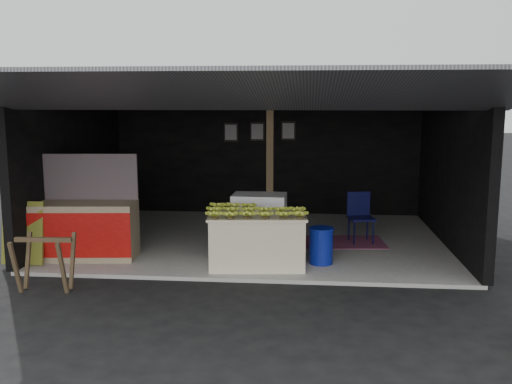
# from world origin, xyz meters

# --- Properties ---
(ground) EXTENTS (80.00, 80.00, 0.00)m
(ground) POSITION_xyz_m (0.00, 0.00, 0.00)
(ground) COLOR black
(ground) RESTS_ON ground
(concrete_slab) EXTENTS (7.00, 5.00, 0.06)m
(concrete_slab) POSITION_xyz_m (0.00, 2.50, 0.03)
(concrete_slab) COLOR gray
(concrete_slab) RESTS_ON ground
(shophouse) EXTENTS (7.40, 7.29, 3.02)m
(shophouse) POSITION_xyz_m (0.00, 2.82, 2.10)
(shophouse) COLOR black
(shophouse) RESTS_ON ground
(banana_table) EXTENTS (1.58, 1.06, 0.83)m
(banana_table) POSITION_xyz_m (0.19, 0.68, 0.48)
(banana_table) COLOR silver
(banana_table) RESTS_ON concrete_slab
(banana_pile) EXTENTS (1.46, 0.96, 0.16)m
(banana_pile) POSITION_xyz_m (0.19, 0.68, 0.97)
(banana_pile) COLOR yellow
(banana_pile) RESTS_ON banana_table
(white_crate) EXTENTS (0.92, 0.64, 1.00)m
(white_crate) POSITION_xyz_m (0.15, 1.54, 0.56)
(white_crate) COLOR white
(white_crate) RESTS_ON concrete_slab
(neighbor_stall) EXTENTS (1.70, 0.89, 1.69)m
(neighbor_stall) POSITION_xyz_m (-2.66, 0.90, 0.57)
(neighbor_stall) COLOR #998466
(neighbor_stall) RESTS_ON concrete_slab
(green_signboard) EXTENTS (0.67, 0.21, 1.00)m
(green_signboard) POSITION_xyz_m (-3.50, 0.44, 0.56)
(green_signboard) COLOR black
(green_signboard) RESTS_ON concrete_slab
(sawhorse) EXTENTS (0.79, 0.72, 0.77)m
(sawhorse) POSITION_xyz_m (-2.63, -0.66, 0.49)
(sawhorse) COLOR brown
(sawhorse) RESTS_ON ground
(water_barrel) EXTENTS (0.37, 0.37, 0.55)m
(water_barrel) POSITION_xyz_m (1.19, 0.91, 0.34)
(water_barrel) COLOR navy
(water_barrel) RESTS_ON concrete_slab
(plastic_chair) EXTENTS (0.51, 0.51, 0.91)m
(plastic_chair) POSITION_xyz_m (1.91, 2.41, 0.60)
(plastic_chair) COLOR black
(plastic_chair) RESTS_ON concrete_slab
(magenta_rug) EXTENTS (1.58, 1.13, 0.01)m
(magenta_rug) POSITION_xyz_m (1.61, 2.32, 0.07)
(magenta_rug) COLOR maroon
(magenta_rug) RESTS_ON concrete_slab
(picture_frames) EXTENTS (1.62, 0.04, 0.46)m
(picture_frames) POSITION_xyz_m (-0.17, 4.89, 1.93)
(picture_frames) COLOR black
(picture_frames) RESTS_ON shophouse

